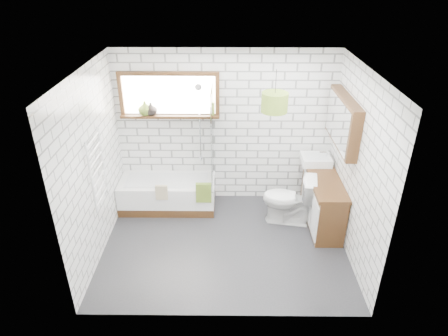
{
  "coord_description": "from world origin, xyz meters",
  "views": [
    {
      "loc": [
        0.04,
        -4.56,
        3.65
      ],
      "look_at": [
        -0.01,
        0.25,
        1.1
      ],
      "focal_mm": 32.0,
      "sensor_mm": 36.0,
      "label": 1
    }
  ],
  "objects_px": {
    "bathtub": "(168,194)",
    "toilet": "(289,199)",
    "basin": "(316,160)",
    "vanity": "(322,200)",
    "pendant": "(275,102)"
  },
  "relations": [
    {
      "from": "vanity",
      "to": "pendant",
      "type": "height_order",
      "value": "pendant"
    },
    {
      "from": "basin",
      "to": "pendant",
      "type": "bearing_deg",
      "value": -130.1
    },
    {
      "from": "bathtub",
      "to": "toilet",
      "type": "relative_size",
      "value": 1.91
    },
    {
      "from": "basin",
      "to": "pendant",
      "type": "xyz_separation_m",
      "value": [
        -0.82,
        -0.98,
        1.26
      ]
    },
    {
      "from": "vanity",
      "to": "toilet",
      "type": "xyz_separation_m",
      "value": [
        -0.52,
        -0.01,
        0.01
      ]
    },
    {
      "from": "basin",
      "to": "vanity",
      "type": "bearing_deg",
      "value": -82.47
    },
    {
      "from": "vanity",
      "to": "basin",
      "type": "relative_size",
      "value": 3.01
    },
    {
      "from": "toilet",
      "to": "pendant",
      "type": "height_order",
      "value": "pendant"
    },
    {
      "from": "basin",
      "to": "pendant",
      "type": "distance_m",
      "value": 1.8
    },
    {
      "from": "bathtub",
      "to": "vanity",
      "type": "height_order",
      "value": "vanity"
    },
    {
      "from": "basin",
      "to": "pendant",
      "type": "relative_size",
      "value": 1.38
    },
    {
      "from": "basin",
      "to": "toilet",
      "type": "relative_size",
      "value": 0.57
    },
    {
      "from": "bathtub",
      "to": "toilet",
      "type": "bearing_deg",
      "value": -11.78
    },
    {
      "from": "basin",
      "to": "toilet",
      "type": "distance_m",
      "value": 0.79
    },
    {
      "from": "toilet",
      "to": "vanity",
      "type": "bearing_deg",
      "value": 101.39
    }
  ]
}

